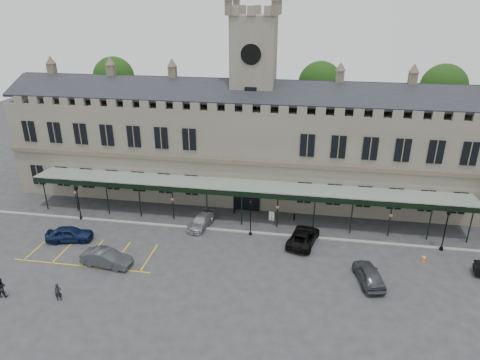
% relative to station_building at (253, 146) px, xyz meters
% --- Properties ---
extents(ground, '(140.00, 140.00, 0.00)m').
position_rel_station_building_xyz_m(ground, '(0.00, -15.91, -6.47)').
color(ground, '#2F2F32').
extents(station_building, '(60.00, 10.36, 17.30)m').
position_rel_station_building_xyz_m(station_building, '(0.00, 0.00, 0.00)').
color(station_building, '#666255').
rests_on(station_building, ground).
extents(clock_tower, '(5.60, 5.60, 24.80)m').
position_rel_station_building_xyz_m(clock_tower, '(0.00, 0.09, 6.64)').
color(clock_tower, '#666255').
rests_on(clock_tower, ground).
extents(canopy, '(50.00, 4.10, 4.30)m').
position_rel_station_building_xyz_m(canopy, '(0.00, -8.45, -4.06)').
color(canopy, '#8C9E93').
rests_on(canopy, ground).
extents(kerb, '(60.00, 0.40, 0.12)m').
position_rel_station_building_xyz_m(kerb, '(0.00, -10.41, -6.41)').
color(kerb, gray).
rests_on(kerb, ground).
extents(parking_markings, '(16.00, 6.00, 0.01)m').
position_rel_station_building_xyz_m(parking_markings, '(-14.00, -17.41, -6.47)').
color(parking_markings, gold).
rests_on(parking_markings, ground).
extents(tree_behind_left, '(6.00, 6.00, 16.00)m').
position_rel_station_building_xyz_m(tree_behind_left, '(-22.00, 9.09, 6.35)').
color(tree_behind_left, '#332314').
rests_on(tree_behind_left, ground).
extents(tree_behind_mid, '(6.00, 6.00, 16.00)m').
position_rel_station_building_xyz_m(tree_behind_mid, '(8.00, 9.09, 6.35)').
color(tree_behind_mid, '#332314').
rests_on(tree_behind_mid, ground).
extents(tree_behind_right, '(6.00, 6.00, 16.00)m').
position_rel_station_building_xyz_m(tree_behind_right, '(24.00, 9.09, 6.35)').
color(tree_behind_right, '#332314').
rests_on(tree_behind_right, ground).
extents(lamp_post_left, '(0.42, 0.42, 4.42)m').
position_rel_station_building_xyz_m(lamp_post_left, '(-18.68, -10.47, -3.85)').
color(lamp_post_left, black).
rests_on(lamp_post_left, ground).
extents(lamp_post_mid, '(0.40, 0.40, 4.21)m').
position_rel_station_building_xyz_m(lamp_post_mid, '(1.30, -10.83, -3.97)').
color(lamp_post_mid, black).
rests_on(lamp_post_mid, ground).
extents(lamp_post_right, '(0.45, 0.45, 4.80)m').
position_rel_station_building_xyz_m(lamp_post_right, '(20.97, -10.68, -3.62)').
color(lamp_post_right, black).
rests_on(lamp_post_right, ground).
extents(traffic_cone, '(0.45, 0.45, 0.72)m').
position_rel_station_building_xyz_m(traffic_cone, '(18.71, -13.13, -6.12)').
color(traffic_cone, '#E35807').
rests_on(traffic_cone, ground).
extents(sign_board, '(0.65, 0.18, 1.12)m').
position_rel_station_building_xyz_m(sign_board, '(3.25, -7.19, -5.92)').
color(sign_board, black).
rests_on(sign_board, ground).
extents(bollard_left, '(0.15, 0.15, 0.84)m').
position_rel_station_building_xyz_m(bollard_left, '(-1.32, -6.17, -6.05)').
color(bollard_left, black).
rests_on(bollard_left, ground).
extents(bollard_right, '(0.16, 0.16, 0.88)m').
position_rel_station_building_xyz_m(bollard_right, '(5.84, -6.75, -6.03)').
color(bollard_right, black).
rests_on(bollard_right, ground).
extents(car_left_a, '(5.06, 2.96, 1.62)m').
position_rel_station_building_xyz_m(car_left_a, '(-17.37, -15.15, -5.66)').
color(car_left_a, '#0D1A3D').
rests_on(car_left_a, ground).
extents(car_left_b, '(5.05, 2.24, 1.61)m').
position_rel_station_building_xyz_m(car_left_b, '(-11.50, -18.78, -5.66)').
color(car_left_b, '#3A3C41').
rests_on(car_left_b, ground).
extents(car_taxi, '(2.75, 4.82, 1.32)m').
position_rel_station_building_xyz_m(car_taxi, '(-4.44, -9.91, -5.81)').
color(car_taxi, gray).
rests_on(car_taxi, ground).
extents(car_van, '(3.75, 5.91, 1.52)m').
position_rel_station_building_xyz_m(car_van, '(7.00, -11.61, -5.71)').
color(car_van, black).
rests_on(car_van, ground).
extents(car_right_a, '(2.88, 5.07, 1.63)m').
position_rel_station_building_xyz_m(car_right_a, '(13.00, -17.45, -5.65)').
color(car_right_a, '#3A3C41').
rests_on(car_right_a, ground).
extents(person_a, '(0.70, 0.59, 1.62)m').
position_rel_station_building_xyz_m(person_a, '(-13.20, -24.34, -5.66)').
color(person_a, black).
rests_on(person_a, ground).
extents(person_b, '(1.03, 0.87, 1.85)m').
position_rel_station_building_xyz_m(person_b, '(-18.30, -24.67, -5.54)').
color(person_b, black).
rests_on(person_b, ground).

